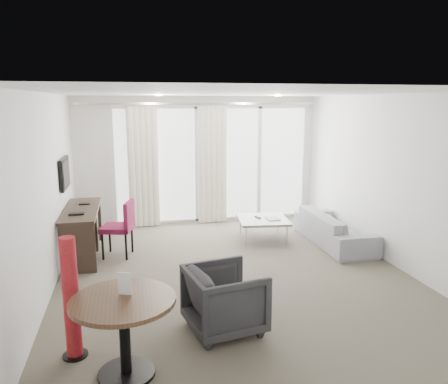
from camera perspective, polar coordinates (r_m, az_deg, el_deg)
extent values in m
cube|color=#5A5345|center=(6.57, 1.16, -10.48)|extent=(5.00, 6.00, 0.00)
cube|color=white|center=(6.09, 1.26, 12.81)|extent=(5.00, 6.00, 0.00)
cube|color=silver|center=(6.12, -22.17, -0.30)|extent=(0.00, 6.00, 2.60)
cube|color=silver|center=(7.21, 20.90, 1.49)|extent=(0.00, 6.00, 2.60)
cube|color=silver|center=(3.46, 13.21, -8.54)|extent=(5.00, 0.00, 2.60)
cylinder|color=#FFE0B2|center=(7.53, -8.56, 12.39)|extent=(0.12, 0.12, 0.02)
cylinder|color=#FFE0B2|center=(7.97, 7.04, 12.39)|extent=(0.12, 0.12, 0.02)
cylinder|color=maroon|center=(4.59, -19.34, -12.96)|extent=(0.30, 0.30, 1.23)
imported|color=#28282A|center=(4.92, 0.11, -13.84)|extent=(0.92, 0.90, 0.72)
imported|color=gray|center=(8.01, 14.16, -4.61)|extent=(0.75, 1.93, 0.56)
cube|color=#4D4D50|center=(10.86, -2.93, -1.87)|extent=(5.60, 3.00, 0.12)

